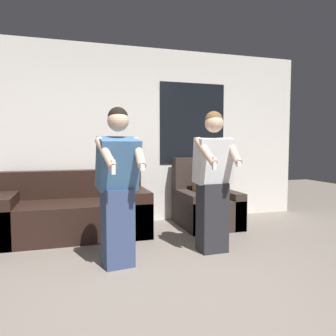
{
  "coord_description": "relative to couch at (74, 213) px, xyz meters",
  "views": [
    {
      "loc": [
        -0.83,
        -2.3,
        1.23
      ],
      "look_at": [
        0.18,
        0.99,
        0.97
      ],
      "focal_mm": 35.0,
      "sensor_mm": 36.0,
      "label": 1
    }
  ],
  "objects": [
    {
      "name": "wall_back",
      "position": [
        0.79,
        0.52,
        1.05
      ],
      "size": [
        5.95,
        0.07,
        2.7
      ],
      "color": "silver",
      "rests_on": "ground_plane"
    },
    {
      "name": "couch",
      "position": [
        0.0,
        0.0,
        0.0
      ],
      "size": [
        1.94,
        0.97,
        0.85
      ],
      "color": "black",
      "rests_on": "ground_plane"
    },
    {
      "name": "armchair",
      "position": [
        1.91,
        -0.01,
        0.02
      ],
      "size": [
        0.81,
        0.94,
        1.0
      ],
      "color": "#332823",
      "rests_on": "ground_plane"
    },
    {
      "name": "person_right",
      "position": [
        1.5,
        -1.16,
        0.5
      ],
      "size": [
        0.47,
        0.48,
        1.59
      ],
      "color": "#28282D",
      "rests_on": "ground_plane"
    },
    {
      "name": "person_left",
      "position": [
        0.41,
        -1.32,
        0.5
      ],
      "size": [
        0.45,
        0.54,
        1.58
      ],
      "color": "#384770",
      "rests_on": "ground_plane"
    },
    {
      "name": "ground_plane",
      "position": [
        0.77,
        -2.21,
        -0.3
      ],
      "size": [
        14.0,
        14.0,
        0.0
      ],
      "primitive_type": "plane",
      "color": "slate"
    }
  ]
}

